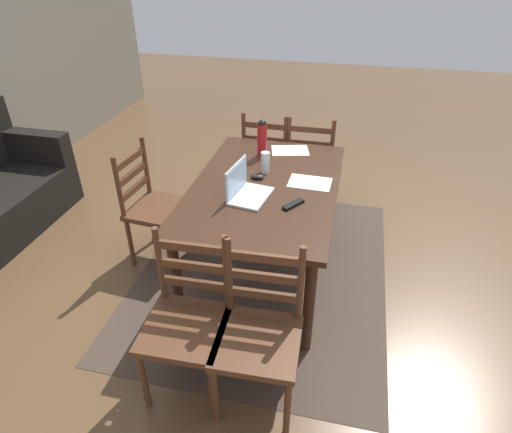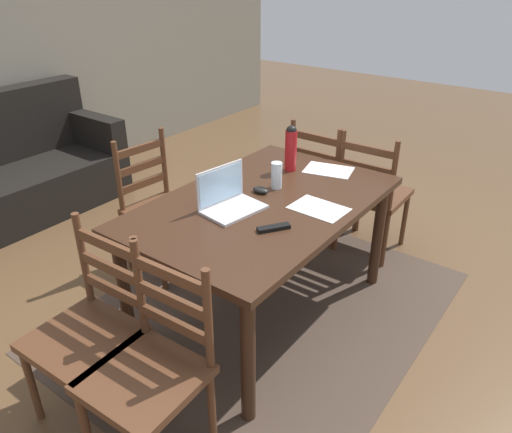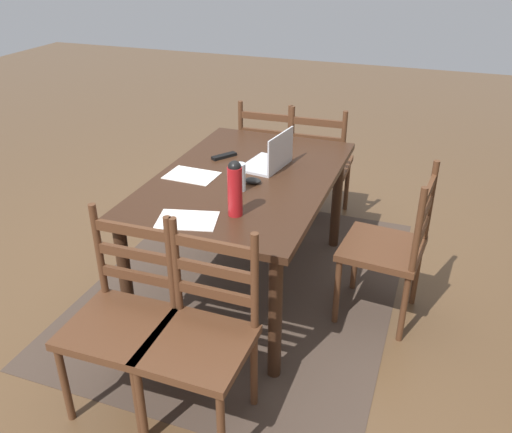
% 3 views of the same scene
% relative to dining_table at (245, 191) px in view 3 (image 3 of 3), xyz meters
% --- Properties ---
extents(ground_plane, '(14.00, 14.00, 0.00)m').
position_rel_dining_table_xyz_m(ground_plane, '(0.00, 0.00, -0.68)').
color(ground_plane, brown).
extents(area_rug, '(2.36, 1.87, 0.01)m').
position_rel_dining_table_xyz_m(area_rug, '(0.00, 0.00, -0.68)').
color(area_rug, '#47382D').
rests_on(area_rug, ground).
extents(dining_table, '(1.56, 1.01, 0.77)m').
position_rel_dining_table_xyz_m(dining_table, '(0.00, 0.00, 0.00)').
color(dining_table, '#382114').
rests_on(dining_table, ground).
extents(chair_left_near, '(0.46, 0.46, 0.95)m').
position_rel_dining_table_xyz_m(chair_left_near, '(-1.07, -0.20, -0.22)').
color(chair_left_near, '#56331E').
rests_on(chair_left_near, ground).
extents(chair_right_near, '(0.45, 0.45, 0.95)m').
position_rel_dining_table_xyz_m(chair_right_near, '(1.07, -0.20, -0.22)').
color(chair_right_near, '#56331E').
rests_on(chair_right_near, ground).
extents(chair_far_head, '(0.48, 0.48, 0.95)m').
position_rel_dining_table_xyz_m(chair_far_head, '(0.00, 0.87, -0.22)').
color(chair_far_head, '#56331E').
rests_on(chair_far_head, ground).
extents(chair_left_far, '(0.45, 0.45, 0.95)m').
position_rel_dining_table_xyz_m(chair_left_far, '(-1.07, 0.20, -0.22)').
color(chair_left_far, '#56331E').
rests_on(chair_left_far, ground).
extents(chair_right_far, '(0.45, 0.45, 0.95)m').
position_rel_dining_table_xyz_m(chair_right_far, '(1.07, 0.20, -0.22)').
color(chair_right_far, '#56331E').
rests_on(chair_right_far, ground).
extents(laptop, '(0.35, 0.27, 0.23)m').
position_rel_dining_table_xyz_m(laptop, '(-0.19, 0.10, 0.15)').
color(laptop, silver).
rests_on(laptop, dining_table).
extents(water_bottle, '(0.07, 0.07, 0.29)m').
position_rel_dining_table_xyz_m(water_bottle, '(0.47, 0.13, 0.24)').
color(water_bottle, red).
rests_on(water_bottle, dining_table).
extents(drinking_glass, '(0.06, 0.06, 0.16)m').
position_rel_dining_table_xyz_m(drinking_glass, '(0.19, 0.04, 0.17)').
color(drinking_glass, silver).
rests_on(drinking_glass, dining_table).
extents(computer_mouse, '(0.06, 0.10, 0.03)m').
position_rel_dining_table_xyz_m(computer_mouse, '(0.08, 0.08, 0.11)').
color(computer_mouse, black).
rests_on(computer_mouse, dining_table).
extents(tv_remote, '(0.17, 0.13, 0.02)m').
position_rel_dining_table_xyz_m(tv_remote, '(-0.24, -0.24, 0.10)').
color(tv_remote, black).
rests_on(tv_remote, dining_table).
extents(paper_stack_left, '(0.28, 0.34, 0.00)m').
position_rel_dining_table_xyz_m(paper_stack_left, '(0.61, -0.08, 0.09)').
color(paper_stack_left, white).
rests_on(paper_stack_left, dining_table).
extents(paper_stack_right, '(0.22, 0.30, 0.00)m').
position_rel_dining_table_xyz_m(paper_stack_right, '(0.10, -0.30, 0.09)').
color(paper_stack_right, white).
rests_on(paper_stack_right, dining_table).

